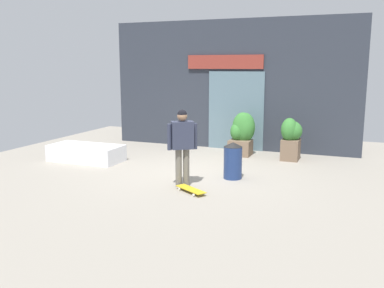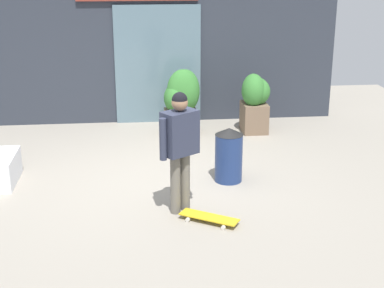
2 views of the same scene
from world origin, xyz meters
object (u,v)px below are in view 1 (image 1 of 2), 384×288
Objects in this scene: planter_box_left at (242,132)px; planter_box_right at (291,135)px; skateboarder at (182,140)px; trash_bin at (233,160)px; skateboard at (191,189)px.

planter_box_right is (1.35, -0.13, 0.02)m from planter_box_left.
trash_bin is (0.80, 0.97, -0.56)m from skateboarder.
planter_box_right is at bearing 119.55° from skateboarder.
skateboarder is at bearing -116.53° from planter_box_right.
planter_box_left is 1.07× the size of planter_box_right.
skateboarder reaches higher than planter_box_right.
skateboard is (0.33, -0.36, -0.91)m from skateboarder.
skateboard is 0.63× the size of planter_box_left.
planter_box_right is 2.56m from trash_bin.
planter_box_left reaches higher than planter_box_right.
skateboarder is at bearing -95.37° from planter_box_left.
trash_bin is at bearing -79.47° from planter_box_left.
planter_box_left is (-0.00, 3.85, 0.58)m from skateboard.
skateboarder reaches higher than skateboard.
planter_box_left is at bearing 174.43° from planter_box_right.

